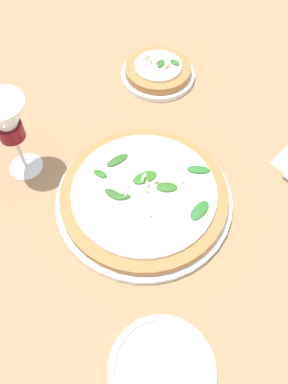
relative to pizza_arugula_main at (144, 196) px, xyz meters
The scene contains 5 objects.
ground_plane 0.04m from the pizza_arugula_main, 148.78° to the right, with size 6.00×6.00×0.00m, color #9E7A56.
pizza_arugula_main is the anchor object (origin of this frame).
pizza_personal_side 0.35m from the pizza_arugula_main, 56.11° to the left, with size 0.18×0.18×0.05m.
wine_glass 0.27m from the pizza_arugula_main, 132.98° to the left, with size 0.09×0.09×0.18m.
side_plate_white 0.30m from the pizza_arugula_main, 113.45° to the right, with size 0.16×0.16×0.02m.
Camera 1 is at (-0.14, -0.31, 0.61)m, focal length 35.00 mm.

